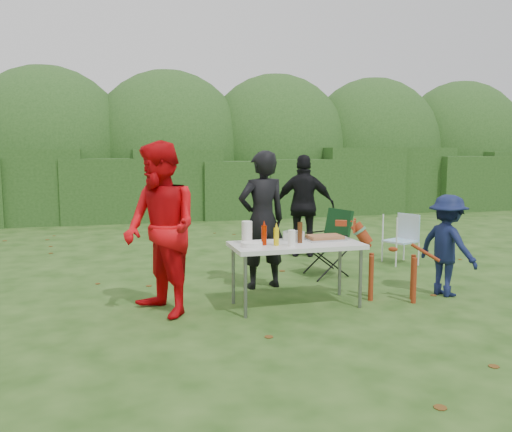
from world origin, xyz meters
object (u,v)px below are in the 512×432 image
object	(u,v)px
child	(447,245)
dog	(393,261)
person_red_jacket	(161,229)
folding_table	(296,248)
mustard_bottle	(276,237)
person_cook	(262,220)
ketchup_bottle	(264,235)
lawn_chair	(401,239)
beer_bottle	(300,233)
paper_towel_roll	(247,233)
camping_chair	(326,243)
person_black_puffy	(304,206)

from	to	relation	value
child	dog	xyz separation A→B (m)	(-0.76, -0.01, -0.16)
person_red_jacket	child	bearing A→B (deg)	62.75
folding_table	mustard_bottle	distance (m)	0.32
person_cook	dog	world-z (taller)	person_cook
dog	ketchup_bottle	world-z (taller)	ketchup_bottle
lawn_chair	dog	bearing A→B (deg)	33.67
lawn_chair	beer_bottle	size ratio (longest dim) A/B	3.28
child	lawn_chair	distance (m)	1.87
person_red_jacket	paper_towel_roll	world-z (taller)	person_red_jacket
dog	paper_towel_roll	xyz separation A→B (m)	(-1.76, 0.20, 0.40)
folding_table	child	bearing A→B (deg)	-2.19
camping_chair	beer_bottle	distance (m)	1.62
folding_table	child	world-z (taller)	child
person_cook	mustard_bottle	xyz separation A→B (m)	(-0.12, -0.98, -0.06)
mustard_bottle	person_red_jacket	bearing A→B (deg)	172.84
camping_chair	ketchup_bottle	xyz separation A→B (m)	(-1.32, -1.31, 0.37)
child	person_cook	bearing A→B (deg)	48.61
lawn_chair	mustard_bottle	xyz separation A→B (m)	(-2.66, -1.81, 0.45)
ketchup_bottle	dog	bearing A→B (deg)	-2.81
person_cook	child	xyz separation A→B (m)	(2.10, -0.98, -0.27)
person_black_puffy	mustard_bottle	bearing A→B (deg)	83.78
person_cook	beer_bottle	bearing A→B (deg)	93.89
camping_chair	beer_bottle	size ratio (longest dim) A/B	3.99
mustard_bottle	paper_towel_roll	bearing A→B (deg)	146.71
mustard_bottle	person_cook	bearing A→B (deg)	82.76
person_black_puffy	ketchup_bottle	size ratio (longest dim) A/B	7.79
camping_chair	dog	bearing A→B (deg)	84.01
person_red_jacket	ketchup_bottle	world-z (taller)	person_red_jacket
child	ketchup_bottle	bearing A→B (deg)	71.96
lawn_chair	person_black_puffy	bearing A→B (deg)	-61.00
folding_table	person_black_puffy	size ratio (longest dim) A/B	0.88
person_red_jacket	dog	xyz separation A→B (m)	(2.73, -0.17, -0.48)
person_cook	lawn_chair	bearing A→B (deg)	-169.96
person_red_jacket	lawn_chair	distance (m)	4.29
person_cook	lawn_chair	world-z (taller)	person_cook
person_red_jacket	lawn_chair	bearing A→B (deg)	88.10
mustard_bottle	dog	bearing A→B (deg)	-0.37
camping_chair	lawn_chair	distance (m)	1.52
person_black_puffy	paper_towel_roll	world-z (taller)	person_black_puffy
dog	camping_chair	distance (m)	1.41
folding_table	paper_towel_roll	size ratio (longest dim) A/B	5.77
person_black_puffy	lawn_chair	bearing A→B (deg)	162.60
folding_table	dog	distance (m)	1.22
dog	lawn_chair	world-z (taller)	dog
child	dog	bearing A→B (deg)	74.51
person_black_puffy	mustard_bottle	xyz separation A→B (m)	(-1.40, -2.79, -0.02)
child	beer_bottle	xyz separation A→B (m)	(-1.91, 0.08, 0.23)
person_black_puffy	child	distance (m)	2.91
ketchup_bottle	paper_towel_roll	size ratio (longest dim) A/B	0.85
ketchup_bottle	person_black_puffy	bearing A→B (deg)	60.71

